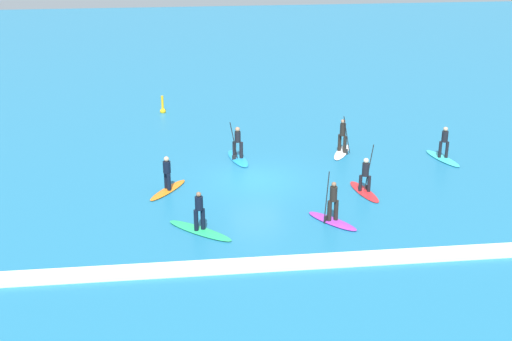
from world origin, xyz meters
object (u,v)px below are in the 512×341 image
Objects in this scene: surfer_on_teal_board at (443,152)px; surfer_on_purple_board at (333,212)px; surfer_on_green_board at (200,223)px; surfer_on_white_board at (342,144)px; surfer_on_orange_board at (168,181)px; surfer_on_blue_board at (238,152)px; marker_buoy at (163,109)px; surfer_on_red_board at (365,183)px.

surfer_on_purple_board reaches higher than surfer_on_teal_board.
surfer_on_teal_board is at bearing 70.14° from surfer_on_green_board.
surfer_on_white_board reaches higher than surfer_on_green_board.
surfer_on_orange_board is at bearing 148.31° from surfer_on_green_board.
surfer_on_white_board is (9.43, 4.19, 0.05)m from surfer_on_orange_board.
surfer_on_purple_board is 8.19m from surfer_on_orange_board.
surfer_on_blue_board is 1.16× the size of surfer_on_purple_board.
surfer_on_purple_board is 18.81m from marker_buoy.
surfer_on_green_board is at bearing -84.52° from marker_buoy.
surfer_on_teal_board reaches higher than surfer_on_orange_board.
surfer_on_white_board is (-5.11, 1.57, 0.10)m from surfer_on_teal_board.
surfer_on_teal_board is 18.20m from marker_buoy.
marker_buoy is at bearing 35.08° from surfer_on_orange_board.
surfer_on_red_board is 5.46m from surfer_on_white_board.
surfer_on_white_board is at bearing -32.52° from surfer_on_orange_board.
surfer_on_green_board is 1.05× the size of surfer_on_red_board.
surfer_on_blue_board is at bearing -10.04° from surfer_on_orange_board.
surfer_on_teal_board is at bearing 71.44° from surfer_on_blue_board.
surfer_on_teal_board is 1.07× the size of surfer_on_orange_board.
surfer_on_purple_board is at bearing 44.42° from surfer_on_green_board.
surfer_on_white_board is (8.10, 8.69, 0.14)m from surfer_on_green_board.
surfer_on_orange_board is at bearing 21.05° from surfer_on_purple_board.
surfer_on_red_board is at bearing -74.36° from surfer_on_purple_board.
surfer_on_blue_board reaches higher than marker_buoy.
surfer_on_teal_board is 10.19m from surfer_on_purple_board.
surfer_on_blue_board is 1.07× the size of surfer_on_orange_board.
surfer_on_white_board is at bearing -42.21° from marker_buoy.
surfer_on_white_board is (0.21, 5.45, 0.05)m from surfer_on_red_board.
surfer_on_red_board reaches higher than surfer_on_orange_board.
surfer_on_white_board is at bearing -53.79° from surfer_on_purple_board.
surfer_on_red_board reaches higher than surfer_on_teal_board.
surfer_on_blue_board reaches higher than surfer_on_white_board.
surfer_on_purple_board is at bearing -66.96° from marker_buoy.
surfer_on_purple_board reaches higher than surfer_on_red_board.
surfer_on_purple_board is (3.32, -8.12, 0.04)m from surfer_on_blue_board.
surfer_on_green_board is 2.37× the size of marker_buoy.
surfer_on_orange_board is (-7.01, 4.24, 0.03)m from surfer_on_purple_board.
marker_buoy is (-1.68, 17.57, -0.14)m from surfer_on_green_board.
surfer_on_red_board is 9.31m from surfer_on_orange_board.
surfer_on_orange_board is at bearing -88.45° from marker_buoy.
marker_buoy is at bearing -140.49° from surfer_on_teal_board.
surfer_on_blue_board is 2.34× the size of marker_buoy.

